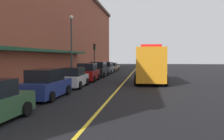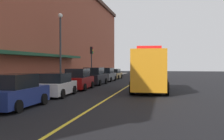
# 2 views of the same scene
# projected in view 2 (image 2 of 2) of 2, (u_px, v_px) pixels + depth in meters

# --- Properties ---
(ground_plane) EXTENTS (112.00, 112.00, 0.00)m
(ground_plane) POSITION_uv_depth(u_px,v_px,m) (130.00, 85.00, 29.81)
(ground_plane) COLOR black
(sidewalk_left) EXTENTS (2.40, 70.00, 0.15)m
(sidewalk_left) POSITION_uv_depth(u_px,v_px,m) (75.00, 84.00, 30.99)
(sidewalk_left) COLOR #ADA8A0
(sidewalk_left) RESTS_ON ground
(lane_center_stripe) EXTENTS (0.16, 70.00, 0.01)m
(lane_center_stripe) POSITION_uv_depth(u_px,v_px,m) (130.00, 85.00, 29.81)
(lane_center_stripe) COLOR gold
(lane_center_stripe) RESTS_ON ground
(brick_building_left) EXTENTS (14.10, 64.00, 13.33)m
(brick_building_left) POSITION_uv_depth(u_px,v_px,m) (8.00, 26.00, 31.29)
(brick_building_left) COLOR brown
(brick_building_left) RESTS_ON ground
(parked_car_1) EXTENTS (1.98, 4.43, 1.81)m
(parked_car_1) POSITION_uv_depth(u_px,v_px,m) (16.00, 92.00, 14.38)
(parked_car_1) COLOR navy
(parked_car_1) RESTS_ON ground
(parked_car_2) EXTENTS (2.07, 4.41, 1.67)m
(parked_car_2) POSITION_uv_depth(u_px,v_px,m) (57.00, 85.00, 19.74)
(parked_car_2) COLOR silver
(parked_car_2) RESTS_ON ground
(parked_car_3) EXTENTS (2.16, 4.39, 1.89)m
(parked_car_3) POSITION_uv_depth(u_px,v_px,m) (78.00, 80.00, 24.84)
(parked_car_3) COLOR maroon
(parked_car_3) RESTS_ON ground
(parked_car_4) EXTENTS (2.16, 4.62, 1.91)m
(parked_car_4) POSITION_uv_depth(u_px,v_px,m) (94.00, 77.00, 30.41)
(parked_car_4) COLOR black
(parked_car_4) RESTS_ON ground
(parked_car_5) EXTENTS (2.16, 4.64, 1.78)m
(parked_car_5) POSITION_uv_depth(u_px,v_px,m) (106.00, 75.00, 36.45)
(parked_car_5) COLOR #595B60
(parked_car_5) RESTS_ON ground
(parked_car_6) EXTENTS (2.08, 4.91, 1.53)m
(parked_car_6) POSITION_uv_depth(u_px,v_px,m) (114.00, 74.00, 42.00)
(parked_car_6) COLOR #A5844C
(parked_car_6) RESTS_ON ground
(utility_truck) EXTENTS (3.00, 8.15, 3.65)m
(utility_truck) POSITION_uv_depth(u_px,v_px,m) (151.00, 71.00, 23.12)
(utility_truck) COLOR orange
(utility_truck) RESTS_ON ground
(parking_meter_0) EXTENTS (0.14, 0.18, 1.33)m
(parking_meter_0) POSITION_uv_depth(u_px,v_px,m) (69.00, 77.00, 26.48)
(parking_meter_0) COLOR #4C4C51
(parking_meter_0) RESTS_ON sidewalk_left
(parking_meter_1) EXTENTS (0.14, 0.18, 1.33)m
(parking_meter_1) POSITION_uv_depth(u_px,v_px,m) (69.00, 77.00, 26.46)
(parking_meter_1) COLOR #4C4C51
(parking_meter_1) RESTS_ON sidewalk_left
(street_lamp_left) EXTENTS (0.44, 0.44, 6.94)m
(street_lamp_left) POSITION_uv_depth(u_px,v_px,m) (60.00, 42.00, 25.88)
(street_lamp_left) COLOR #33383D
(street_lamp_left) RESTS_ON sidewalk_left
(traffic_light_near) EXTENTS (0.38, 0.36, 4.30)m
(traffic_light_near) POSITION_uv_depth(u_px,v_px,m) (92.00, 57.00, 34.38)
(traffic_light_near) COLOR #232326
(traffic_light_near) RESTS_ON sidewalk_left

